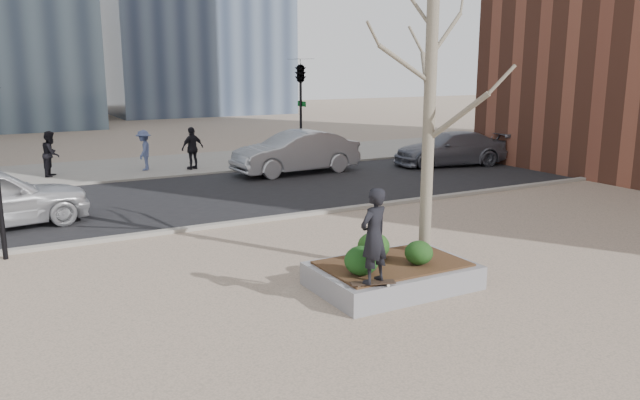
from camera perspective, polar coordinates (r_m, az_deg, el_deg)
ground at (r=11.80m, az=2.59°, el=-8.72°), size 120.00×120.00×0.00m
street at (r=20.66m, az=-12.01°, el=0.20°), size 60.00×8.00×0.02m
far_sidewalk at (r=27.34m, az=-16.33°, el=2.88°), size 60.00×6.00×0.02m
planter at (r=12.25m, az=6.63°, el=-6.88°), size 3.00×2.00×0.45m
planter_mulch at (r=12.17m, az=6.66°, el=-5.79°), size 2.70×1.70×0.04m
sycamore_tree at (r=12.43m, az=10.04°, el=10.07°), size 2.80×2.80×6.60m
shrub_left at (r=11.35m, az=3.81°, el=-5.55°), size 0.63×0.63×0.53m
shrub_middle at (r=12.25m, az=4.92°, el=-4.22°), size 0.63×0.63×0.54m
shrub_right at (r=12.06m, az=9.02°, el=-4.78°), size 0.54×0.54×0.46m
skateboard at (r=10.98m, az=4.85°, el=-7.67°), size 0.80×0.44×0.08m
skateboarder at (r=10.72m, az=4.94°, el=-3.27°), size 0.70×0.56×1.67m
car_silver at (r=24.74m, az=-2.24°, el=4.38°), size 5.09×1.93×1.66m
car_third at (r=27.31m, az=11.79°, el=4.62°), size 5.20×3.10×1.41m
pedestrian_a at (r=26.10m, az=-23.37°, el=3.90°), size 0.92×1.03×1.74m
pedestrian_b at (r=26.36m, az=-15.79°, el=4.40°), size 0.99×1.21×1.64m
pedestrian_c at (r=26.14m, az=-11.57°, el=4.67°), size 1.10×0.70×1.74m
traffic_light_far at (r=27.02m, az=-1.77°, el=8.04°), size 0.60×2.48×4.50m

